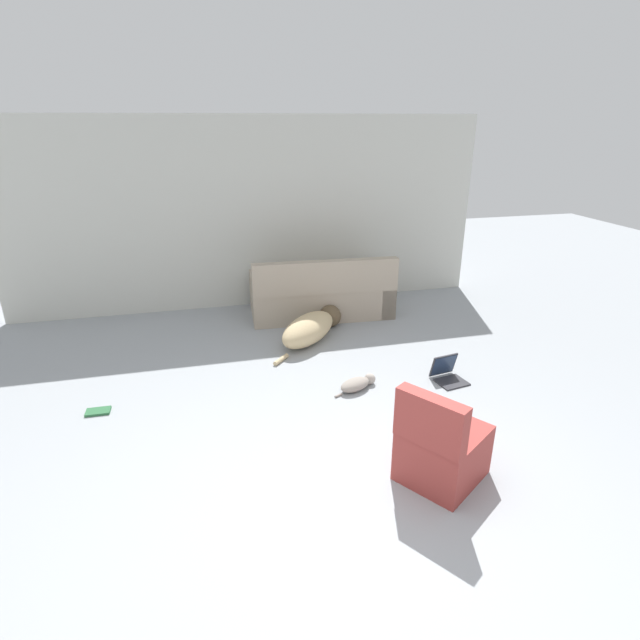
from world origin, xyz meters
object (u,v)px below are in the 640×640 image
object	(u,v)px
cat	(357,384)
couch	(321,296)
laptop_open	(447,372)
side_chair	(441,448)
book_green	(98,411)
dog	(312,327)

from	to	relation	value
cat	couch	bearing A→B (deg)	62.04
cat	laptop_open	distance (m)	0.99
couch	side_chair	world-z (taller)	couch
couch	book_green	world-z (taller)	couch
book_green	laptop_open	bearing A→B (deg)	-3.23
cat	book_green	world-z (taller)	cat
laptop_open	book_green	distance (m)	3.52
laptop_open	side_chair	xyz separation A→B (m)	(-0.81, -1.43, 0.19)
couch	cat	bearing A→B (deg)	89.07
laptop_open	side_chair	bearing A→B (deg)	-129.24
couch	cat	size ratio (longest dim) A/B	3.88
couch	book_green	bearing A→B (deg)	39.83
couch	dog	xyz separation A→B (m)	(-0.33, -0.84, -0.11)
couch	dog	world-z (taller)	couch
couch	cat	xyz separation A→B (m)	(-0.16, -2.16, -0.22)
cat	side_chair	size ratio (longest dim) A/B	0.63
cat	book_green	size ratio (longest dim) A/B	2.30
cat	side_chair	xyz separation A→B (m)	(0.18, -1.46, 0.22)
dog	cat	distance (m)	1.34
dog	book_green	xyz separation A→B (m)	(-2.35, -1.15, -0.16)
couch	laptop_open	bearing A→B (deg)	114.04
book_green	side_chair	distance (m)	3.17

